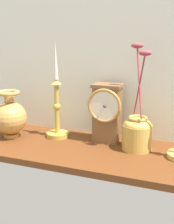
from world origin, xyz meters
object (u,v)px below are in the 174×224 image
object	(u,v)px
mantel_clock	(107,112)
candlestick_tall_left	(57,110)
brass_vase_jar	(137,130)
brass_vase_bulbous	(10,116)

from	to	relation	value
mantel_clock	candlestick_tall_left	size ratio (longest dim) A/B	0.59
brass_vase_jar	brass_vase_bulbous	bearing A→B (deg)	-174.35
brass_vase_bulbous	brass_vase_jar	distance (cm)	51.70
mantel_clock	brass_vase_jar	xyz separation A→B (cm)	(13.00, -4.09, -4.69)
candlestick_tall_left	brass_vase_jar	size ratio (longest dim) A/B	1.02
brass_vase_bulbous	mantel_clock	bearing A→B (deg)	13.42
brass_vase_jar	candlestick_tall_left	bearing A→B (deg)	176.35
mantel_clock	candlestick_tall_left	distance (cm)	20.85
candlestick_tall_left	brass_vase_bulbous	bearing A→B (deg)	-157.74
mantel_clock	brass_vase_jar	size ratio (longest dim) A/B	0.60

